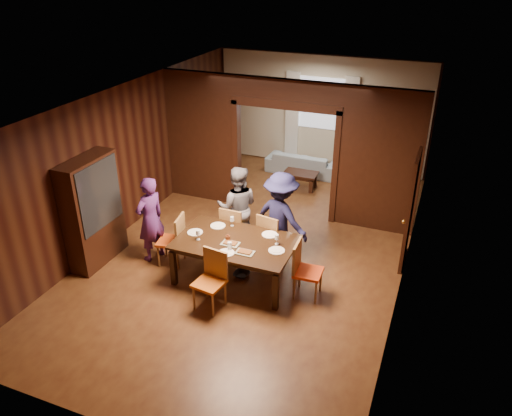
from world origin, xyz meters
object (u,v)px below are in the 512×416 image
at_px(coffee_table, 300,180).
at_px(chair_right, 308,271).
at_px(chair_far_r, 273,236).
at_px(chair_near, 209,282).
at_px(dining_table, 236,260).
at_px(chair_left, 170,240).
at_px(hutch, 93,211).
at_px(person_navy, 281,217).
at_px(chair_far_l, 235,229).
at_px(person_grey, 238,207).
at_px(sofa, 303,163).
at_px(person_purple, 150,219).

distance_m(coffee_table, chair_right, 4.28).
xyz_separation_m(chair_right, chair_far_r, (-0.91, 0.82, 0.00)).
relative_size(chair_far_r, chair_near, 1.00).
distance_m(dining_table, chair_left, 1.30).
height_order(coffee_table, hutch, hutch).
height_order(person_navy, chair_far_l, person_navy).
bearing_deg(person_grey, chair_right, 129.05).
xyz_separation_m(person_grey, sofa, (0.12, 3.92, -0.54)).
xyz_separation_m(coffee_table, chair_near, (0.01, -4.92, 0.28)).
bearing_deg(chair_near, chair_far_r, 83.39).
height_order(person_navy, dining_table, person_navy).
bearing_deg(person_purple, coffee_table, 175.63).
bearing_deg(hutch, chair_near, -11.42).
bearing_deg(chair_far_r, hutch, 32.64).
xyz_separation_m(dining_table, chair_far_r, (0.37, 0.82, 0.10)).
bearing_deg(coffee_table, chair_far_l, -95.05).
bearing_deg(chair_far_l, chair_far_r, -179.15).
height_order(dining_table, chair_left, chair_left).
bearing_deg(chair_far_r, coffee_table, -71.03).
relative_size(sofa, chair_far_r, 1.91).
xyz_separation_m(chair_right, chair_near, (-1.36, -0.87, 0.00)).
bearing_deg(dining_table, chair_left, 178.78).
distance_m(chair_right, chair_far_l, 1.85).
xyz_separation_m(chair_far_r, hutch, (-2.97, -1.18, 0.52)).
bearing_deg(dining_table, chair_right, -0.08).
distance_m(coffee_table, chair_far_r, 3.27).
bearing_deg(chair_far_l, person_grey, -76.44).
bearing_deg(chair_far_l, dining_table, 115.59).
relative_size(person_navy, sofa, 0.92).
xyz_separation_m(chair_left, hutch, (-1.30, -0.39, 0.52)).
distance_m(chair_right, chair_near, 1.62).
xyz_separation_m(coffee_table, chair_far_r, (0.46, -3.23, 0.28)).
bearing_deg(hutch, chair_far_l, 28.18).
bearing_deg(chair_far_l, chair_right, 154.83).
relative_size(person_purple, person_navy, 0.94).
distance_m(person_grey, chair_left, 1.39).
height_order(sofa, coffee_table, sofa).
bearing_deg(chair_near, coffee_table, 98.28).
xyz_separation_m(dining_table, coffee_table, (-0.09, 4.05, -0.18)).
height_order(person_purple, coffee_table, person_purple).
height_order(person_purple, dining_table, person_purple).
bearing_deg(person_purple, hutch, -46.84).
bearing_deg(dining_table, sofa, 93.54).
relative_size(chair_near, hutch, 0.48).
bearing_deg(chair_near, person_navy, 80.67).
distance_m(person_grey, person_navy, 0.93).
bearing_deg(coffee_table, chair_left, -106.75).
bearing_deg(dining_table, hutch, -171.98).
xyz_separation_m(chair_far_l, chair_far_r, (0.74, -0.01, 0.00)).
height_order(chair_right, chair_near, same).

